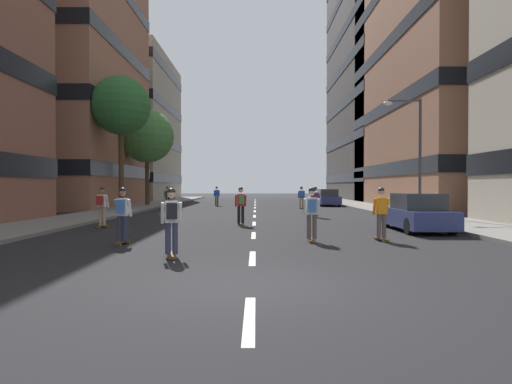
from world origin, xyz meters
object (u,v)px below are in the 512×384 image
object	(u,v)px
parked_car_near	(418,214)
streetlamp_right	(415,144)
street_tree_mid	(148,136)
skater_4	(173,218)
skater_3	(172,197)
skater_10	(316,200)
skater_1	(313,211)
skater_8	(123,212)
skater_9	(168,196)
parked_car_mid	(329,198)
street_tree_near	(122,106)
skater_6	(303,196)
skater_5	(218,195)
skater_0	(242,203)
skater_7	(103,204)
skater_2	(383,211)

from	to	relation	value
parked_car_near	streetlamp_right	xyz separation A→B (m)	(2.21, 6.51, 3.44)
street_tree_mid	skater_4	world-z (taller)	street_tree_mid
skater_3	skater_4	xyz separation A→B (m)	(4.11, -21.00, 0.03)
skater_4	skater_10	bearing A→B (deg)	68.36
skater_10	skater_1	bearing A→B (deg)	-98.33
skater_8	skater_9	size ratio (longest dim) A/B	1.00
skater_8	skater_1	bearing A→B (deg)	5.50
parked_car_mid	street_tree_near	bearing A→B (deg)	-152.02
parked_car_near	skater_6	distance (m)	17.05
skater_10	skater_3	bearing A→B (deg)	144.24
skater_1	skater_8	world-z (taller)	same
skater_10	skater_4	bearing A→B (deg)	-111.64
street_tree_near	skater_6	bearing A→B (deg)	14.33
street_tree_mid	skater_1	size ratio (longest dim) A/B	4.74
skater_1	skater_8	xyz separation A→B (m)	(-5.98, -0.58, 0.00)
skater_4	skater_10	size ratio (longest dim) A/B	1.00
skater_6	skater_10	size ratio (longest dim) A/B	1.00
skater_8	skater_9	bearing A→B (deg)	97.79
parked_car_near	skater_8	world-z (taller)	skater_8
skater_5	parked_car_mid	bearing A→B (deg)	1.92
skater_4	skater_8	xyz separation A→B (m)	(-2.02, 2.49, 0.00)
skater_3	skater_6	world-z (taller)	same
skater_0	skater_9	distance (m)	15.71
skater_0	skater_8	size ratio (longest dim) A/B	1.00
skater_6	skater_9	size ratio (longest dim) A/B	1.00
skater_0	skater_3	world-z (taller)	same
street_tree_near	skater_9	world-z (taller)	street_tree_near
skater_6	skater_7	distance (m)	18.58
street_tree_near	skater_0	bearing A→B (deg)	-51.03
streetlamp_right	skater_8	distance (m)	16.97
streetlamp_right	skater_2	size ratio (longest dim) A/B	3.65
street_tree_near	skater_3	size ratio (longest dim) A/B	5.34
street_tree_mid	skater_1	distance (m)	27.36
skater_1	skater_6	distance (m)	20.37
skater_9	street_tree_mid	bearing A→B (deg)	122.76
skater_0	skater_5	bearing A→B (deg)	98.42
skater_4	skater_1	bearing A→B (deg)	37.78
parked_car_mid	skater_5	size ratio (longest dim) A/B	2.47
street_tree_near	skater_0	xyz separation A→B (m)	(8.92, -11.03, -6.48)
parked_car_near	skater_10	bearing A→B (deg)	112.59
street_tree_near	parked_car_mid	bearing A→B (deg)	27.98
parked_car_near	street_tree_near	distance (m)	22.06
skater_1	skater_5	size ratio (longest dim) A/B	1.00
street_tree_mid	parked_car_near	bearing A→B (deg)	-52.20
skater_4	skater_8	bearing A→B (deg)	129.01
skater_8	skater_5	bearing A→B (deg)	88.62
street_tree_mid	skater_4	bearing A→B (deg)	-74.73
skater_0	skater_10	size ratio (longest dim) A/B	1.00
parked_car_mid	skater_0	bearing A→B (deg)	-110.22
streetlamp_right	skater_0	world-z (taller)	streetlamp_right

